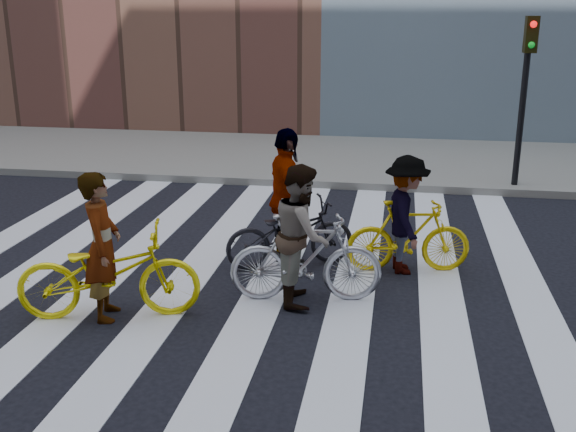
% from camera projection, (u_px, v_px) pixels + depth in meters
% --- Properties ---
extents(ground, '(100.00, 100.00, 0.00)m').
position_uv_depth(ground, '(228.00, 284.00, 8.84)').
color(ground, black).
rests_on(ground, ground).
extents(sidewalk_far, '(100.00, 5.00, 0.15)m').
position_uv_depth(sidewalk_far, '(307.00, 158.00, 15.88)').
color(sidewalk_far, gray).
rests_on(sidewalk_far, ground).
extents(zebra_crosswalk, '(8.25, 10.00, 0.01)m').
position_uv_depth(zebra_crosswalk, '(228.00, 283.00, 8.84)').
color(zebra_crosswalk, white).
rests_on(zebra_crosswalk, ground).
extents(traffic_signal, '(0.22, 0.42, 3.33)m').
position_uv_depth(traffic_signal, '(526.00, 74.00, 12.48)').
color(traffic_signal, black).
rests_on(traffic_signal, ground).
extents(bike_yellow_left, '(2.20, 1.24, 1.10)m').
position_uv_depth(bike_yellow_left, '(109.00, 273.00, 7.74)').
color(bike_yellow_left, '#FCEC0E').
rests_on(bike_yellow_left, ground).
extents(bike_silver_mid, '(1.91, 0.79, 1.12)m').
position_uv_depth(bike_silver_mid, '(306.00, 258.00, 8.17)').
color(bike_silver_mid, '#B1B3BC').
rests_on(bike_silver_mid, ground).
extents(bike_yellow_right, '(1.74, 0.75, 1.01)m').
position_uv_depth(bike_yellow_right, '(408.00, 236.00, 9.11)').
color(bike_yellow_right, yellow).
rests_on(bike_yellow_right, ground).
extents(bike_dark_rear, '(1.91, 1.32, 0.95)m').
position_uv_depth(bike_dark_rear, '(290.00, 234.00, 9.31)').
color(bike_dark_rear, black).
rests_on(bike_dark_rear, ground).
extents(rider_left, '(0.57, 0.72, 1.74)m').
position_uv_depth(rider_left, '(102.00, 246.00, 7.65)').
color(rider_left, slate).
rests_on(rider_left, ground).
extents(rider_mid, '(0.77, 0.92, 1.72)m').
position_uv_depth(rider_mid, '(302.00, 234.00, 8.09)').
color(rider_mid, slate).
rests_on(rider_mid, ground).
extents(rider_right, '(0.77, 1.13, 1.61)m').
position_uv_depth(rider_right, '(406.00, 215.00, 9.02)').
color(rider_right, slate).
rests_on(rider_right, ground).
extents(rider_rear, '(0.90, 1.23, 1.95)m').
position_uv_depth(rider_rear, '(287.00, 199.00, 9.17)').
color(rider_rear, slate).
rests_on(rider_rear, ground).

